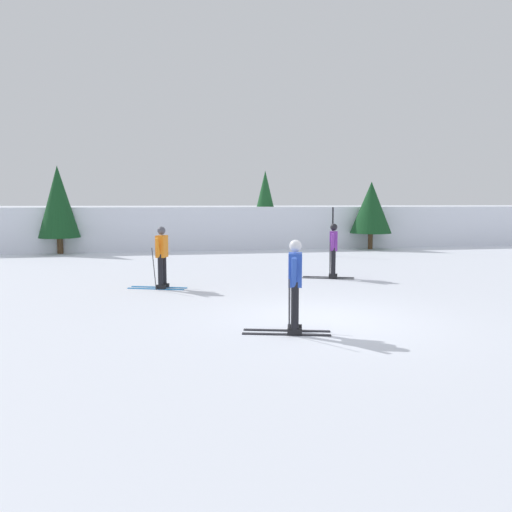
{
  "coord_description": "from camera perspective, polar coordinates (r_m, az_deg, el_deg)",
  "views": [
    {
      "loc": [
        -3.15,
        -9.58,
        2.39
      ],
      "look_at": [
        -0.67,
        3.96,
        0.9
      ],
      "focal_mm": 35.4,
      "sensor_mm": 36.0,
      "label": 1
    }
  ],
  "objects": [
    {
      "name": "conifer_far_centre",
      "position": [
        26.67,
        1.05,
        6.1
      ],
      "size": [
        1.57,
        1.57,
        4.0
      ],
      "color": "#513823",
      "rests_on": "ground"
    },
    {
      "name": "conifer_far_left",
      "position": [
        26.04,
        12.87,
        5.35
      ],
      "size": [
        2.06,
        2.06,
        3.38
      ],
      "color": "#513823",
      "rests_on": "ground"
    },
    {
      "name": "trail_marker_pole",
      "position": [
        22.3,
        8.65,
        2.71
      ],
      "size": [
        0.07,
        0.07,
        2.14
      ],
      "primitive_type": "cylinder",
      "color": "black",
      "rests_on": "ground"
    },
    {
      "name": "skier_orange",
      "position": [
        14.05,
        -10.62,
        0.05
      ],
      "size": [
        1.63,
        0.95,
        1.71
      ],
      "color": "#237AC6",
      "rests_on": "ground"
    },
    {
      "name": "far_snow_ridge",
      "position": [
        29.28,
        -4.2,
        3.55
      ],
      "size": [
        80.0,
        9.17,
        2.12
      ],
      "primitive_type": "cube",
      "color": "silver",
      "rests_on": "ground"
    },
    {
      "name": "skier_purple",
      "position": [
        15.88,
        8.71,
        0.78
      ],
      "size": [
        1.63,
        0.95,
        1.71
      ],
      "color": "black",
      "rests_on": "ground"
    },
    {
      "name": "conifer_far_right",
      "position": [
        24.81,
        -21.44,
        5.71
      ],
      "size": [
        1.85,
        1.85,
        4.02
      ],
      "color": "#513823",
      "rests_on": "ground"
    },
    {
      "name": "ground_plane",
      "position": [
        10.37,
        7.68,
        -7.21
      ],
      "size": [
        120.0,
        120.0,
        0.0
      ],
      "primitive_type": "plane",
      "color": "silver"
    },
    {
      "name": "skier_blue",
      "position": [
        9.14,
        4.38,
        -3.13
      ],
      "size": [
        1.64,
        0.97,
        1.71
      ],
      "color": "black",
      "rests_on": "ground"
    }
  ]
}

